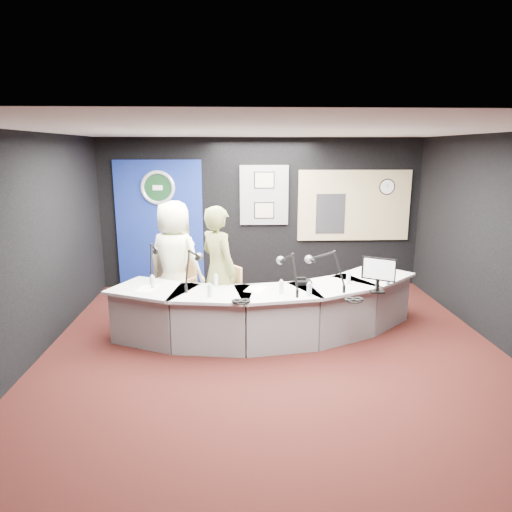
{
  "coord_description": "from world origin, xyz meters",
  "views": [
    {
      "loc": [
        -0.49,
        -5.52,
        2.58
      ],
      "look_at": [
        -0.2,
        0.8,
        1.1
      ],
      "focal_mm": 32.0,
      "sensor_mm": 36.0,
      "label": 1
    }
  ],
  "objects_px": {
    "broadcast_desk": "(267,310)",
    "armchair_right": "(219,300)",
    "person_woman": "(219,270)",
    "person_man": "(175,261)",
    "armchair_left": "(176,285)"
  },
  "relations": [
    {
      "from": "broadcast_desk",
      "to": "armchair_right",
      "type": "height_order",
      "value": "armchair_right"
    },
    {
      "from": "armchair_right",
      "to": "person_woman",
      "type": "height_order",
      "value": "person_woman"
    },
    {
      "from": "broadcast_desk",
      "to": "person_man",
      "type": "distance_m",
      "value": 1.65
    },
    {
      "from": "person_man",
      "to": "person_woman",
      "type": "distance_m",
      "value": 0.88
    },
    {
      "from": "armchair_left",
      "to": "person_woman",
      "type": "relative_size",
      "value": 0.58
    },
    {
      "from": "armchair_left",
      "to": "armchair_right",
      "type": "bearing_deg",
      "value": -9.67
    },
    {
      "from": "broadcast_desk",
      "to": "armchair_right",
      "type": "relative_size",
      "value": 4.77
    },
    {
      "from": "armchair_left",
      "to": "person_woman",
      "type": "xyz_separation_m",
      "value": [
        0.69,
        -0.55,
        0.38
      ]
    },
    {
      "from": "person_man",
      "to": "person_woman",
      "type": "xyz_separation_m",
      "value": [
        0.69,
        -0.55,
        -0.01
      ]
    },
    {
      "from": "broadcast_desk",
      "to": "armchair_left",
      "type": "xyz_separation_m",
      "value": [
        -1.37,
        0.74,
        0.16
      ]
    },
    {
      "from": "armchair_left",
      "to": "person_man",
      "type": "height_order",
      "value": "person_man"
    },
    {
      "from": "armchair_right",
      "to": "person_woman",
      "type": "distance_m",
      "value": 0.44
    },
    {
      "from": "broadcast_desk",
      "to": "armchair_right",
      "type": "xyz_separation_m",
      "value": [
        -0.68,
        0.19,
        0.1
      ]
    },
    {
      "from": "broadcast_desk",
      "to": "person_man",
      "type": "xyz_separation_m",
      "value": [
        -1.37,
        0.74,
        0.55
      ]
    },
    {
      "from": "armchair_right",
      "to": "person_man",
      "type": "bearing_deg",
      "value": -164.47
    }
  ]
}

